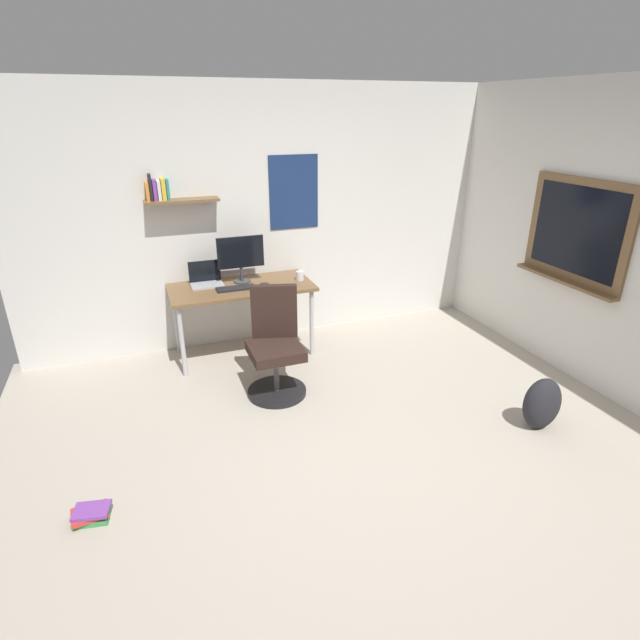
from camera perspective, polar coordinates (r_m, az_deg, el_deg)
name	(u,v)px	position (r m, az deg, el deg)	size (l,w,h in m)	color
ground_plane	(362,465)	(3.72, 4.83, -16.18)	(5.20, 5.20, 0.00)	#ADA393
wall_back	(266,218)	(5.30, -6.21, 11.53)	(5.00, 0.30, 2.60)	silver
desk	(242,293)	(5.00, -8.92, 3.08)	(1.39, 0.66, 0.74)	brown
office_chair	(275,349)	(4.38, -5.10, -3.34)	(0.52, 0.54, 0.95)	black
laptop	(206,279)	(5.06, -12.86, 4.54)	(0.31, 0.21, 0.23)	#ADAFB5
monitor_primary	(241,256)	(5.00, -9.03, 7.22)	(0.46, 0.17, 0.46)	#38383D
keyboard	(236,288)	(4.88, -9.57, 3.59)	(0.37, 0.13, 0.02)	black
computer_mouse	(264,284)	(4.94, -6.39, 4.07)	(0.10, 0.06, 0.03)	#262628
coffee_mug	(300,276)	(5.07, -2.31, 5.07)	(0.08, 0.08, 0.09)	silver
backpack	(542,404)	(4.32, 23.98, -8.71)	(0.32, 0.22, 0.43)	#232328
book_stack_on_floor	(91,514)	(3.59, -24.65, -19.47)	(0.25, 0.20, 0.09)	#3D934C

